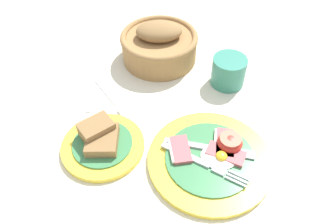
% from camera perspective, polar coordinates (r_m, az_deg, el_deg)
% --- Properties ---
extents(ground_plane, '(3.00, 3.00, 0.00)m').
position_cam_1_polar(ground_plane, '(0.69, 0.58, -6.41)').
color(ground_plane, beige).
extents(breakfast_plate, '(0.25, 0.25, 0.04)m').
position_cam_1_polar(breakfast_plate, '(0.67, 7.61, -7.81)').
color(breakfast_plate, yellow).
rests_on(breakfast_plate, ground_plane).
extents(bread_plate, '(0.17, 0.17, 0.05)m').
position_cam_1_polar(bread_plate, '(0.70, -11.47, -5.09)').
color(bread_plate, yellow).
rests_on(bread_plate, ground_plane).
extents(sugar_cup, '(0.08, 0.08, 0.07)m').
position_cam_1_polar(sugar_cup, '(0.82, 10.51, 7.11)').
color(sugar_cup, '#337F6B').
rests_on(sugar_cup, ground_plane).
extents(bread_basket, '(0.20, 0.20, 0.11)m').
position_cam_1_polar(bread_basket, '(0.88, -1.53, 11.70)').
color(bread_basket, olive).
rests_on(bread_basket, ground_plane).
extents(teaspoon_by_saucer, '(0.10, 0.18, 0.01)m').
position_cam_1_polar(teaspoon_by_saucer, '(0.76, -13.82, -1.11)').
color(teaspoon_by_saucer, silver).
rests_on(teaspoon_by_saucer, ground_plane).
extents(teaspoon_near_cup, '(0.16, 0.14, 0.01)m').
position_cam_1_polar(teaspoon_near_cup, '(0.77, -8.16, 0.52)').
color(teaspoon_near_cup, silver).
rests_on(teaspoon_near_cup, ground_plane).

